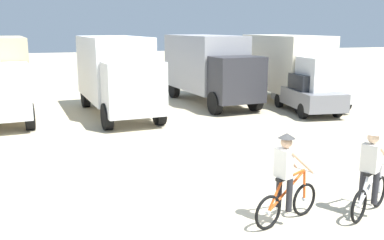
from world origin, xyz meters
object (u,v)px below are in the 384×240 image
Objects in this scene: sedan_parked at (308,93)px; box_truck_cream_rv at (291,66)px; cyclist_cowboy_hat at (370,176)px; box_truck_avon_van at (116,72)px; cyclist_orange_shirt at (286,182)px; box_truck_grey_hauler at (209,66)px.

box_truck_cream_rv is at bearing 79.24° from sedan_parked.
box_truck_cream_rv is at bearing 66.68° from cyclist_cowboy_hat.
box_truck_avon_van reaches higher than cyclist_cowboy_hat.
cyclist_orange_shirt is at bearing 173.45° from cyclist_cowboy_hat.
sedan_parked is (-0.42, -2.21, -0.99)m from box_truck_cream_rv.
box_truck_avon_van is 1.00× the size of box_truck_grey_hauler.
box_truck_avon_van is 8.62m from box_truck_cream_rv.
box_truck_avon_van is 3.81× the size of cyclist_orange_shirt.
sedan_parked is 10.92m from cyclist_cowboy_hat.
box_truck_cream_rv is 1.55× the size of sedan_parked.
sedan_parked is 2.41× the size of cyclist_orange_shirt.
box_truck_grey_hauler is at bearing 133.64° from sedan_parked.
box_truck_avon_van reaches higher than sedan_parked.
cyclist_orange_shirt is at bearing -120.52° from box_truck_cream_rv.
cyclist_orange_shirt is (1.64, -11.71, -1.03)m from box_truck_avon_van.
box_truck_cream_rv is 3.73× the size of cyclist_cowboy_hat.
box_truck_grey_hauler reaches higher than cyclist_cowboy_hat.
box_truck_cream_rv is 13.77m from cyclist_orange_shirt.
box_truck_avon_van is 1.02× the size of box_truck_cream_rv.
box_truck_avon_van is at bearing 165.66° from sedan_parked.
box_truck_cream_rv is at bearing -19.53° from box_truck_grey_hauler.
sedan_parked is at bearing 55.73° from cyclist_orange_shirt.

